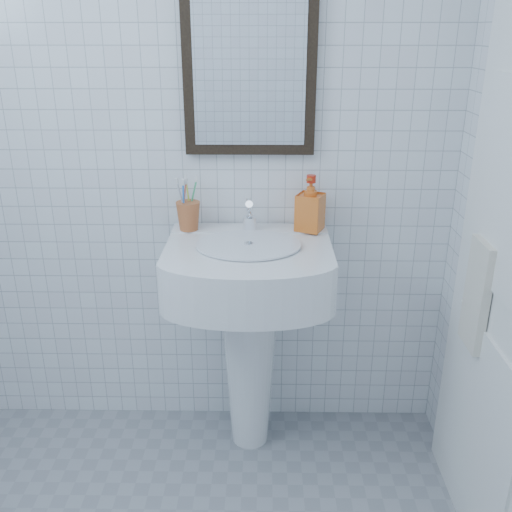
{
  "coord_description": "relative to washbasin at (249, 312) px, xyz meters",
  "views": [
    {
      "loc": [
        0.33,
        -1.05,
        1.7
      ],
      "look_at": [
        0.3,
        0.86,
        0.94
      ],
      "focal_mm": 40.0,
      "sensor_mm": 36.0,
      "label": 1
    }
  ],
  "objects": [
    {
      "name": "wall_back",
      "position": [
        -0.27,
        0.21,
        0.61
      ],
      "size": [
        2.2,
        0.02,
        2.5
      ],
      "primitive_type": "cube",
      "color": "white",
      "rests_on": "ground"
    },
    {
      "name": "washbasin",
      "position": [
        0.0,
        0.0,
        0.0
      ],
      "size": [
        0.62,
        0.46,
        0.96
      ],
      "color": "white",
      "rests_on": "ground"
    },
    {
      "name": "faucet",
      "position": [
        0.0,
        0.11,
        0.36
      ],
      "size": [
        0.06,
        0.12,
        0.14
      ],
      "color": "white",
      "rests_on": "washbasin"
    },
    {
      "name": "toothbrush_cup",
      "position": [
        -0.24,
        0.12,
        0.36
      ],
      "size": [
        0.13,
        0.13,
        0.11
      ],
      "primitive_type": null,
      "rotation": [
        0.0,
        0.0,
        0.41
      ],
      "color": "#B75C2F",
      "rests_on": "washbasin"
    },
    {
      "name": "soap_dispenser",
      "position": [
        0.24,
        0.12,
        0.42
      ],
      "size": [
        0.13,
        0.13,
        0.22
      ],
      "primitive_type": "imported",
      "rotation": [
        0.0,
        0.0,
        -0.41
      ],
      "color": "#E75A16",
      "rests_on": "washbasin"
    },
    {
      "name": "wall_mirror",
      "position": [
        0.0,
        0.19,
        0.91
      ],
      "size": [
        0.5,
        0.04,
        0.62
      ],
      "color": "black",
      "rests_on": "wall_back"
    },
    {
      "name": "bathroom_door",
      "position": [
        0.81,
        -0.44,
        0.36
      ],
      "size": [
        0.04,
        0.8,
        2.0
      ],
      "primitive_type": "cube",
      "color": "white",
      "rests_on": "ground"
    },
    {
      "name": "towel_ring",
      "position": [
        0.79,
        -0.31,
        0.41
      ],
      "size": [
        0.01,
        0.18,
        0.18
      ],
      "primitive_type": "torus",
      "rotation": [
        0.0,
        1.57,
        0.0
      ],
      "color": "white",
      "rests_on": "wall_right"
    },
    {
      "name": "hand_towel",
      "position": [
        0.77,
        -0.31,
        0.23
      ],
      "size": [
        0.03,
        0.16,
        0.38
      ],
      "primitive_type": "cube",
      "color": "white",
      "rests_on": "towel_ring"
    }
  ]
}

